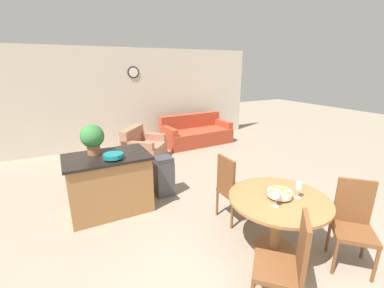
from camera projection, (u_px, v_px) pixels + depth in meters
wall_back at (126, 98)px, 7.18m from camera, size 8.00×0.09×2.70m
dining_table at (278, 210)px, 3.05m from camera, size 1.17×1.17×0.74m
dining_chair_near_left at (288, 262)px, 2.29m from camera, size 0.59×0.59×1.00m
dining_chair_near_right at (353, 221)px, 2.90m from camera, size 0.59×0.59×1.00m
dining_chair_far_side at (231, 187)px, 3.72m from camera, size 0.42×0.42×1.00m
fruit_bowl at (280, 193)px, 2.98m from camera, size 0.28×0.28×0.14m
wine_glass_left at (277, 195)px, 2.78m from camera, size 0.07×0.07×0.20m
wine_glass_right at (299, 186)px, 2.96m from camera, size 0.07×0.07×0.20m
kitchen_island at (109, 183)px, 4.02m from camera, size 1.25×0.82×0.92m
teal_bowl at (113, 156)px, 3.71m from camera, size 0.28×0.28×0.09m
potted_plant at (92, 138)px, 3.87m from camera, size 0.35×0.35×0.46m
trash_bin at (164, 176)px, 4.53m from camera, size 0.31×0.30×0.71m
couch at (196, 134)px, 7.62m from camera, size 2.02×1.04×0.83m
armchair at (144, 149)px, 6.25m from camera, size 1.23×1.23×0.79m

